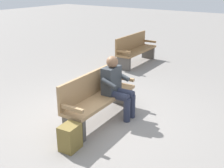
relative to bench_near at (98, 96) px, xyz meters
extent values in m
plane|color=gray|center=(0.00, 0.07, -0.46)|extent=(40.00, 40.00, 0.00)
cube|color=#9E7A51|center=(0.00, 0.07, -0.04)|extent=(1.83, 0.58, 0.06)
cube|color=#9E7A51|center=(0.01, -0.14, 0.22)|extent=(1.80, 0.16, 0.45)
cube|color=#9E7A51|center=(-0.85, 0.02, 0.11)|extent=(0.09, 0.48, 0.06)
cube|color=#9E7A51|center=(0.84, 0.12, 0.11)|extent=(0.09, 0.48, 0.06)
cube|color=#4C4742|center=(-0.80, 0.02, -0.26)|extent=(0.11, 0.44, 0.39)
cube|color=#4C4742|center=(0.79, 0.12, -0.26)|extent=(0.11, 0.44, 0.39)
cube|color=#33383D|center=(-0.29, 0.10, 0.25)|extent=(0.41, 0.24, 0.52)
sphere|color=brown|center=(-0.29, 0.12, 0.61)|extent=(0.22, 0.22, 0.22)
cylinder|color=#282D42|center=(-0.41, 0.31, 0.01)|extent=(0.17, 0.43, 0.15)
cylinder|color=#282D42|center=(-0.21, 0.32, 0.01)|extent=(0.17, 0.43, 0.15)
cylinder|color=#282D42|center=(-0.42, 0.50, -0.23)|extent=(0.13, 0.13, 0.45)
cylinder|color=#282D42|center=(-0.22, 0.51, -0.23)|extent=(0.13, 0.13, 0.45)
cylinder|color=#33383D|center=(-0.54, 0.19, 0.28)|extent=(0.11, 0.32, 0.18)
cylinder|color=#33383D|center=(-0.06, 0.22, 0.28)|extent=(0.11, 0.32, 0.18)
cube|color=brown|center=(1.07, 0.28, -0.25)|extent=(0.34, 0.29, 0.41)
cube|color=olive|center=(1.08, 0.14, -0.31)|extent=(0.22, 0.06, 0.19)
cube|color=olive|center=(-3.66, -1.29, -0.04)|extent=(1.81, 0.54, 0.06)
cube|color=olive|center=(-3.66, -1.51, 0.22)|extent=(1.80, 0.11, 0.45)
cube|color=olive|center=(-4.51, -1.32, 0.11)|extent=(0.08, 0.48, 0.06)
cube|color=olive|center=(-2.82, -1.27, 0.11)|extent=(0.08, 0.48, 0.06)
cube|color=#4C4742|center=(-4.46, -1.32, -0.26)|extent=(0.09, 0.43, 0.39)
cube|color=#4C4742|center=(-2.86, -1.27, -0.26)|extent=(0.09, 0.43, 0.39)
camera|label=1|loc=(3.77, 2.97, 2.01)|focal=44.97mm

